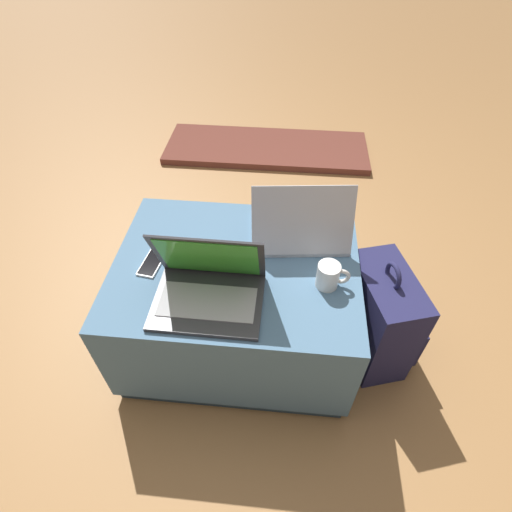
{
  "coord_description": "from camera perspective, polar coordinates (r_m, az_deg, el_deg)",
  "views": [
    {
      "loc": [
        0.16,
        -0.97,
        1.5
      ],
      "look_at": [
        0.08,
        -0.03,
        0.54
      ],
      "focal_mm": 28.0,
      "sensor_mm": 36.0,
      "label": 1
    }
  ],
  "objects": [
    {
      "name": "laptop_near",
      "position": [
        1.3,
        -6.81,
        -4.35
      ],
      "size": [
        0.35,
        0.26,
        0.26
      ],
      "rotation": [
        0.0,
        0.0,
        -0.01
      ],
      "color": "#333338",
      "rests_on": "ottoman"
    },
    {
      "name": "cell_phone",
      "position": [
        1.47,
        -14.6,
        -0.92
      ],
      "size": [
        0.08,
        0.14,
        0.01
      ],
      "rotation": [
        0.0,
        0.0,
        6.14
      ],
      "color": "white",
      "rests_on": "ottoman"
    },
    {
      "name": "laptop_far",
      "position": [
        1.49,
        6.25,
        3.93
      ],
      "size": [
        0.38,
        0.29,
        0.26
      ],
      "rotation": [
        0.0,
        0.0,
        3.25
      ],
      "color": "#B7B7BC",
      "rests_on": "ottoman"
    },
    {
      "name": "backpack",
      "position": [
        1.66,
        17.33,
        -8.44
      ],
      "size": [
        0.32,
        0.38,
        0.51
      ],
      "rotation": [
        0.0,
        0.0,
        1.86
      ],
      "color": "#23234C",
      "rests_on": "ground_plane"
    },
    {
      "name": "ottoman",
      "position": [
        1.6,
        -2.59,
        -6.69
      ],
      "size": [
        0.88,
        0.68,
        0.46
      ],
      "color": "#2A3D4E",
      "rests_on": "ground_plane"
    },
    {
      "name": "coffee_mug",
      "position": [
        1.35,
        10.4,
        -2.77
      ],
      "size": [
        0.11,
        0.08,
        0.09
      ],
      "color": "white",
      "rests_on": "ottoman"
    },
    {
      "name": "ground_plane",
      "position": [
        1.79,
        -2.34,
        -11.24
      ],
      "size": [
        14.0,
        14.0,
        0.0
      ],
      "primitive_type": "plane",
      "color": "#9E7042"
    },
    {
      "name": "fireplace_hearth",
      "position": [
        2.92,
        1.52,
        15.16
      ],
      "size": [
        1.4,
        0.5,
        0.04
      ],
      "color": "brown",
      "rests_on": "ground_plane"
    }
  ]
}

